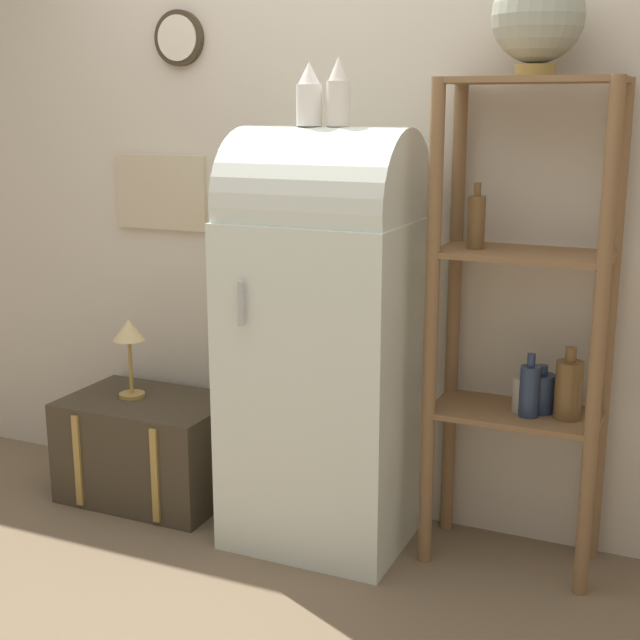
% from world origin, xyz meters
% --- Properties ---
extents(ground_plane, '(12.00, 12.00, 0.00)m').
position_xyz_m(ground_plane, '(0.00, 0.00, 0.00)').
color(ground_plane, '#7A664C').
extents(wall_back, '(7.00, 0.09, 2.70)m').
position_xyz_m(wall_back, '(-0.00, 0.57, 1.35)').
color(wall_back, beige).
rests_on(wall_back, ground_plane).
extents(refrigerator, '(0.66, 0.61, 1.58)m').
position_xyz_m(refrigerator, '(-0.00, 0.26, 0.82)').
color(refrigerator, silver).
rests_on(refrigerator, ground_plane).
extents(suitcase_trunk, '(0.69, 0.48, 0.44)m').
position_xyz_m(suitcase_trunk, '(-0.83, 0.28, 0.22)').
color(suitcase_trunk, '#423828').
rests_on(suitcase_trunk, ground_plane).
extents(shelf_unit, '(0.61, 0.34, 1.74)m').
position_xyz_m(shelf_unit, '(0.72, 0.36, 0.94)').
color(shelf_unit, olive).
rests_on(shelf_unit, ground_plane).
extents(globe, '(0.30, 0.30, 0.34)m').
position_xyz_m(globe, '(0.71, 0.36, 1.93)').
color(globe, '#AD8942').
rests_on(globe, shelf_unit).
extents(vase_left, '(0.09, 0.09, 0.22)m').
position_xyz_m(vase_left, '(-0.06, 0.25, 1.68)').
color(vase_left, white).
rests_on(vase_left, refrigerator).
extents(vase_center, '(0.08, 0.08, 0.24)m').
position_xyz_m(vase_center, '(0.05, 0.26, 1.69)').
color(vase_center, silver).
rests_on(vase_center, refrigerator).
extents(desk_lamp, '(0.14, 0.14, 0.34)m').
position_xyz_m(desk_lamp, '(-0.91, 0.28, 0.70)').
color(desk_lamp, '#AD8942').
rests_on(desk_lamp, suitcase_trunk).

